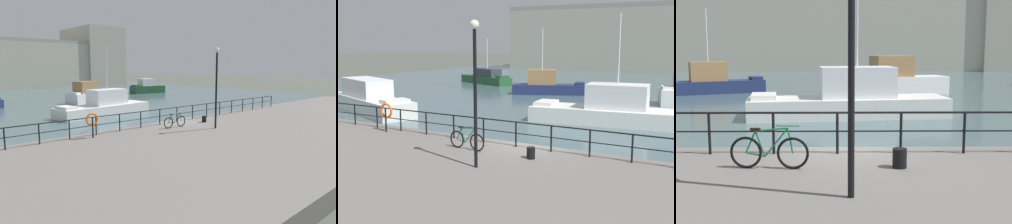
{
  "view_description": "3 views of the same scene",
  "coord_description": "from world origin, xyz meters",
  "views": [
    {
      "loc": [
        -15.16,
        -16.49,
        4.71
      ],
      "look_at": [
        0.28,
        0.76,
        1.31
      ],
      "focal_mm": 32.92,
      "sensor_mm": 36.0,
      "label": 1
    },
    {
      "loc": [
        8.55,
        -16.6,
        5.28
      ],
      "look_at": [
        -1.82,
        1.17,
        1.88
      ],
      "focal_mm": 47.7,
      "sensor_mm": 36.0,
      "label": 2
    },
    {
      "loc": [
        -0.21,
        -11.84,
        3.51
      ],
      "look_at": [
        -0.02,
        1.44,
        1.56
      ],
      "focal_mm": 48.0,
      "sensor_mm": 36.0,
      "label": 3
    }
  ],
  "objects": [
    {
      "name": "mooring_bollard",
      "position": [
        1.17,
        -2.1,
        1.04
      ],
      "size": [
        0.32,
        0.32,
        0.44
      ],
      "primitive_type": "cylinder",
      "color": "black",
      "rests_on": "quay_promenade"
    },
    {
      "name": "moored_white_yacht",
      "position": [
        0.38,
        10.36,
        0.88
      ],
      "size": [
        10.12,
        3.99,
        6.78
      ],
      "rotation": [
        0.0,
        0.0,
        3.27
      ],
      "color": "white",
      "rests_on": "water_basin"
    },
    {
      "name": "water_basin",
      "position": [
        0.0,
        30.2,
        0.01
      ],
      "size": [
        80.0,
        60.0,
        0.01
      ],
      "primitive_type": "cube",
      "color": "#476066",
      "rests_on": "ground_plane"
    },
    {
      "name": "quay_railing",
      "position": [
        -0.22,
        -0.75,
        1.55
      ],
      "size": [
        25.76,
        0.07,
        1.08
      ],
      "color": "black",
      "rests_on": "quay_promenade"
    },
    {
      "name": "quay_lamp_post",
      "position": [
        0.02,
        -4.08,
        4.02
      ],
      "size": [
        0.32,
        0.32,
        5.08
      ],
      "color": "black",
      "rests_on": "quay_promenade"
    },
    {
      "name": "quay_promenade",
      "position": [
        0.0,
        -6.5,
        0.41
      ],
      "size": [
        56.0,
        13.0,
        0.82
      ],
      "primitive_type": "cube",
      "color": "slate",
      "rests_on": "ground_plane"
    },
    {
      "name": "life_ring_stand",
      "position": [
        -7.13,
        -1.21,
        1.79
      ],
      "size": [
        0.75,
        0.16,
        1.4
      ],
      "color": "black",
      "rests_on": "quay_promenade"
    },
    {
      "name": "moored_harbor_tender",
      "position": [
        -19.92,
        27.61,
        0.71
      ],
      "size": [
        7.77,
        4.44,
        5.32
      ],
      "rotation": [
        0.0,
        0.0,
        -0.36
      ],
      "color": "#23512D",
      "rests_on": "water_basin"
    },
    {
      "name": "parked_bicycle",
      "position": [
        -1.73,
        -2.15,
        1.21
      ],
      "size": [
        1.77,
        0.2,
        0.98
      ],
      "rotation": [
        0.0,
        0.0,
        -0.08
      ],
      "color": "black",
      "rests_on": "quay_promenade"
    },
    {
      "name": "moored_small_launch",
      "position": [
        -16.02,
        5.96,
        0.95
      ],
      "size": [
        9.74,
        5.58,
        2.4
      ],
      "rotation": [
        0.0,
        0.0,
        -0.35
      ],
      "color": "white",
      "rests_on": "water_basin"
    },
    {
      "name": "ground_plane",
      "position": [
        0.0,
        0.0,
        0.0
      ],
      "size": [
        240.0,
        240.0,
        0.0
      ],
      "primitive_type": "plane",
      "color": "#4C5147"
    },
    {
      "name": "moored_cabin_cruiser",
      "position": [
        -9.41,
        21.98,
        0.86
      ],
      "size": [
        7.08,
        4.5,
        6.26
      ],
      "rotation": [
        0.0,
        0.0,
        0.41
      ],
      "color": "navy",
      "rests_on": "water_basin"
    }
  ]
}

